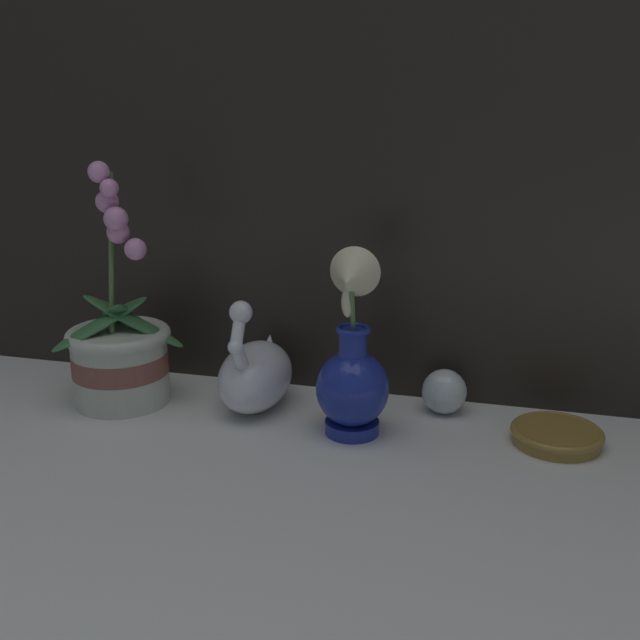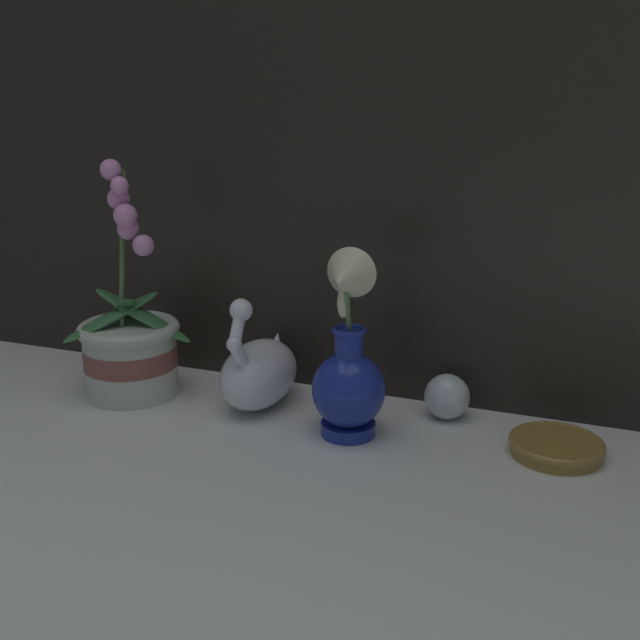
{
  "view_description": "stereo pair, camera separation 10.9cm",
  "coord_description": "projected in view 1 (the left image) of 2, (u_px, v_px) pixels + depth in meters",
  "views": [
    {
      "loc": [
        0.24,
        -0.89,
        0.47
      ],
      "look_at": [
        -0.02,
        0.12,
        0.15
      ],
      "focal_mm": 42.0,
      "sensor_mm": 36.0,
      "label": 1
    },
    {
      "loc": [
        0.35,
        -0.86,
        0.47
      ],
      "look_at": [
        -0.02,
        0.12,
        0.15
      ],
      "focal_mm": 42.0,
      "sensor_mm": 36.0,
      "label": 2
    }
  ],
  "objects": [
    {
      "name": "ground_plane",
      "position": [
        315.0,
        453.0,
        1.02
      ],
      "size": [
        2.8,
        2.8,
        0.0
      ],
      "primitive_type": "plane",
      "color": "silver"
    },
    {
      "name": "window_backdrop",
      "position": [
        359.0,
        0.0,
        1.08
      ],
      "size": [
        2.8,
        0.03,
        1.2
      ],
      "color": "black",
      "rests_on": "ground_plane"
    },
    {
      "name": "orchid_potted_plant",
      "position": [
        120.0,
        352.0,
        1.17
      ],
      "size": [
        0.19,
        0.18,
        0.38
      ],
      "color": "beige",
      "rests_on": "ground_plane"
    },
    {
      "name": "swan_figurine",
      "position": [
        256.0,
        373.0,
        1.16
      ],
      "size": [
        0.11,
        0.19,
        0.19
      ],
      "color": "white",
      "rests_on": "ground_plane"
    },
    {
      "name": "blue_vase",
      "position": [
        352.0,
        370.0,
        1.05
      ],
      "size": [
        0.1,
        0.11,
        0.27
      ],
      "color": "navy",
      "rests_on": "ground_plane"
    },
    {
      "name": "glass_sphere",
      "position": [
        444.0,
        391.0,
        1.14
      ],
      "size": [
        0.07,
        0.07,
        0.07
      ],
      "color": "silver",
      "rests_on": "ground_plane"
    },
    {
      "name": "amber_dish",
      "position": [
        557.0,
        435.0,
        1.05
      ],
      "size": [
        0.13,
        0.13,
        0.02
      ],
      "color": "olive",
      "rests_on": "ground_plane"
    }
  ]
}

